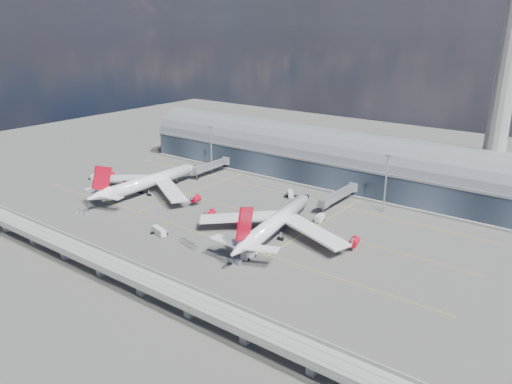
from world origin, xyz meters
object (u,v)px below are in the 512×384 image
Objects in this scene: service_truck_0 at (96,176)px; control_tower at (503,92)px; service_truck_4 at (320,218)px; cargo_train_2 at (235,261)px; floodlight_mast_right at (386,182)px; service_truck_1 at (110,196)px; service_truck_3 at (249,254)px; cargo_train_0 at (81,213)px; floodlight_mast_left at (211,148)px; airliner_left at (147,182)px; service_truck_2 at (159,231)px; airliner_right at (275,223)px; cargo_train_1 at (189,244)px; service_truck_5 at (290,194)px.

control_tower is at bearing -7.44° from service_truck_0.
control_tower reaches higher than service_truck_4.
floodlight_mast_right is at bearing -4.50° from cargo_train_2.
service_truck_3 is at bearing -79.87° from service_truck_1.
floodlight_mast_left is at bearing 25.10° from cargo_train_0.
floodlight_mast_right is 4.51× the size of service_truck_1.
airliner_left is 8.00× the size of service_truck_2.
cargo_train_0 is at bearing 103.30° from cargo_train_2.
cargo_train_2 is (2.19, -26.98, -4.70)m from airliner_right.
control_tower is at bearing -42.08° from service_truck_1.
service_truck_2 is at bearing -132.16° from control_tower.
floodlight_mast_left is at bearing 180.00° from floodlight_mast_right.
airliner_left is at bearing 162.91° from service_truck_3.
service_truck_1 is at bearing -56.13° from service_truck_0.
control_tower is at bearing -50.22° from cargo_train_1.
service_truck_0 is at bearing 73.82° from cargo_train_0.
airliner_right is at bearing -32.85° from floodlight_mast_left.
cargo_train_2 is (-3.96, -50.33, -0.64)m from service_truck_4.
floodlight_mast_left and floodlight_mast_right have the same top height.
service_truck_3 reaches higher than cargo_train_1.
service_truck_1 is at bearing 88.96° from service_truck_2.
service_truck_2 reaches higher than cargo_train_2.
floodlight_mast_right is 4.90× the size of service_truck_4.
cargo_train_2 is at bearing -95.51° from airliner_right.
service_truck_0 is 86.02m from service_truck_2.
airliner_right is at bearing -108.58° from service_truck_4.
service_truck_4 is 50.49m from cargo_train_2.
floodlight_mast_left reaches higher than service_truck_2.
service_truck_4 is at bearing 5.71° from cargo_train_2.
cargo_train_1 is 2.05× the size of cargo_train_2.
airliner_left is 8.66× the size of service_truck_0.
floodlight_mast_right reaches higher than service_truck_1.
cargo_train_2 is at bearing -98.33° from service_truck_4.
floodlight_mast_left is 108.07m from service_truck_3.
service_truck_5 is (57.19, -8.46, -12.12)m from floodlight_mast_left.
service_truck_1 is at bearing -148.10° from control_tower.
service_truck_3 reaches higher than service_truck_0.
cargo_train_0 is at bearing -141.41° from control_tower.
airliner_right is at bearing -66.47° from service_truck_1.
cargo_train_0 is (-83.05, -10.81, -0.79)m from service_truck_3.
floodlight_mast_left is 63.26m from service_truck_1.
service_truck_2 is at bearing -61.81° from floodlight_mast_left.
service_truck_5 is at bearing -13.64° from cargo_train_1.
airliner_right is 21.23m from service_truck_3.
service_truck_3 is at bearing -108.98° from service_truck_5.
service_truck_1 is 84.59m from service_truck_5.
service_truck_3 is at bearing -91.19° from airliner_right.
control_tower is 16.60× the size of service_truck_5.
floodlight_mast_left is (-135.00, -28.00, -38.00)m from control_tower.
airliner_left reaches higher than cargo_train_0.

